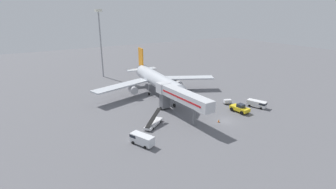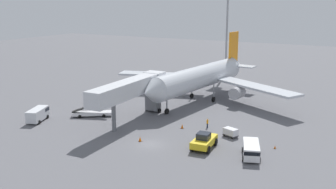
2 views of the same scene
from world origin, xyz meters
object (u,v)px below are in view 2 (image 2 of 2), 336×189
object	(u,v)px
jet_bridge	(133,89)
apron_light_mast	(228,8)
service_van_near_right	(38,114)
safety_cone_alpha	(140,139)
ground_crew_worker_foreground	(207,123)
safety_cone_bravo	(275,147)
airplane_at_gate	(202,77)
safety_cone_charlie	(182,126)
belt_loader_truck	(92,112)
baggage_cart_near_left	(231,132)
service_van_far_left	(251,150)
pushback_tug	(204,141)

from	to	relation	value
jet_bridge	apron_light_mast	xyz separation A→B (m)	(-2.68, 52.72, 12.89)
jet_bridge	service_van_near_right	size ratio (longest dim) A/B	3.61
apron_light_mast	service_van_near_right	bearing A→B (deg)	-101.54
safety_cone_alpha	apron_light_mast	xyz separation A→B (m)	(-9.21, 60.82, 18.33)
service_van_near_right	ground_crew_worker_foreground	size ratio (longest dim) A/B	3.48
safety_cone_bravo	airplane_at_gate	bearing A→B (deg)	135.14
jet_bridge	safety_cone_charlie	world-z (taller)	jet_bridge
belt_loader_truck	baggage_cart_near_left	distance (m)	26.36
ground_crew_worker_foreground	jet_bridge	bearing A→B (deg)	-167.67
service_van_far_left	apron_light_mast	bearing A→B (deg)	113.73
service_van_near_right	safety_cone_charlie	world-z (taller)	service_van_near_right
baggage_cart_near_left	safety_cone_bravo	distance (m)	7.58
apron_light_mast	safety_cone_alpha	bearing A→B (deg)	-81.39
baggage_cart_near_left	jet_bridge	bearing A→B (deg)	-178.72
belt_loader_truck	ground_crew_worker_foreground	xyz separation A→B (m)	(21.35, 3.94, 0.10)
service_van_near_right	apron_light_mast	xyz separation A→B (m)	(12.37, 60.59, 17.43)
service_van_far_left	baggage_cart_near_left	distance (m)	8.48
airplane_at_gate	jet_bridge	distance (m)	20.01
airplane_at_gate	jet_bridge	size ratio (longest dim) A/B	2.06
airplane_at_gate	service_van_far_left	world-z (taller)	airplane_at_gate
pushback_tug	service_van_near_right	bearing A→B (deg)	-176.74
jet_bridge	baggage_cart_near_left	xyz separation A→B (m)	(17.89, 0.40, -5.05)
service_van_far_left	service_van_near_right	world-z (taller)	service_van_near_right
airplane_at_gate	safety_cone_bravo	xyz separation A→B (m)	(20.89, -20.79, -4.86)
jet_bridge	service_van_far_left	size ratio (longest dim) A/B	3.61
jet_bridge	belt_loader_truck	bearing A→B (deg)	-172.47
service_van_far_left	safety_cone_bravo	xyz separation A→B (m)	(2.05, 4.92, -0.88)
service_van_far_left	safety_cone_charlie	world-z (taller)	service_van_far_left
safety_cone_alpha	safety_cone_bravo	world-z (taller)	safety_cone_alpha
safety_cone_charlie	apron_light_mast	size ratio (longest dim) A/B	0.03
pushback_tug	apron_light_mast	size ratio (longest dim) A/B	0.20
jet_bridge	pushback_tug	size ratio (longest dim) A/B	3.75
airplane_at_gate	belt_loader_truck	xyz separation A→B (m)	(-12.81, -20.62, -4.33)
pushback_tug	service_van_far_left	xyz separation A→B (m)	(7.03, -0.11, 0.01)
belt_loader_truck	apron_light_mast	xyz separation A→B (m)	(5.75, 53.83, 17.94)
service_van_near_right	safety_cone_bravo	bearing A→B (deg)	9.28
belt_loader_truck	safety_cone_bravo	xyz separation A→B (m)	(33.70, -0.17, -0.53)
service_van_near_right	safety_cone_charlie	distance (m)	25.81
pushback_tug	apron_light_mast	distance (m)	64.22
belt_loader_truck	safety_cone_alpha	bearing A→B (deg)	-25.04
airplane_at_gate	service_van_near_right	size ratio (longest dim) A/B	7.44
pushback_tug	safety_cone_alpha	bearing A→B (deg)	-168.24
safety_cone_alpha	baggage_cart_near_left	bearing A→B (deg)	36.79
safety_cone_alpha	apron_light_mast	world-z (taller)	apron_light_mast
service_van_near_right	ground_crew_worker_foreground	xyz separation A→B (m)	(27.98, 10.69, -0.41)
jet_bridge	safety_cone_charlie	xyz separation A→B (m)	(9.32, 0.57, -5.45)
airplane_at_gate	service_van_near_right	world-z (taller)	airplane_at_gate
ground_crew_worker_foreground	pushback_tug	bearing A→B (deg)	-69.92
belt_loader_truck	service_van_near_right	xyz separation A→B (m)	(-6.62, -6.76, 0.50)
service_van_far_left	jet_bridge	bearing A→B (deg)	165.05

